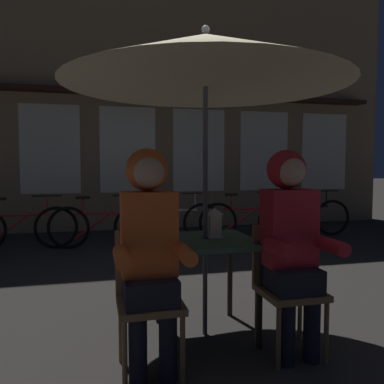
{
  "coord_description": "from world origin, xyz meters",
  "views": [
    {
      "loc": [
        -0.79,
        -2.8,
        1.29
      ],
      "look_at": [
        0.0,
        0.41,
        1.07
      ],
      "focal_mm": 36.48,
      "sensor_mm": 36.0,
      "label": 1
    }
  ],
  "objects_px": {
    "patio_umbrella": "(206,60)",
    "bicycle_fourth": "(172,222)",
    "chair_right": "(286,281)",
    "chair_left": "(148,291)",
    "bicycle_third": "(102,226)",
    "cafe_table": "(205,252)",
    "person_left_hooded": "(149,238)",
    "lantern": "(214,222)",
    "person_right_hooded": "(291,231)",
    "bicycle_second": "(20,228)",
    "bicycle_furthest": "(305,217)",
    "bicycle_fifth": "(247,220)"
  },
  "relations": [
    {
      "from": "person_right_hooded",
      "to": "bicycle_fifth",
      "type": "height_order",
      "value": "person_right_hooded"
    },
    {
      "from": "lantern",
      "to": "bicycle_fifth",
      "type": "bearing_deg",
      "value": 64.25
    },
    {
      "from": "cafe_table",
      "to": "person_left_hooded",
      "type": "bearing_deg",
      "value": -138.43
    },
    {
      "from": "patio_umbrella",
      "to": "bicycle_second",
      "type": "distance_m",
      "value": 4.33
    },
    {
      "from": "person_left_hooded",
      "to": "bicycle_third",
      "type": "distance_m",
      "value": 3.84
    },
    {
      "from": "chair_left",
      "to": "bicycle_third",
      "type": "bearing_deg",
      "value": 93.69
    },
    {
      "from": "bicycle_second",
      "to": "lantern",
      "type": "bearing_deg",
      "value": -60.1
    },
    {
      "from": "chair_right",
      "to": "bicycle_third",
      "type": "height_order",
      "value": "chair_right"
    },
    {
      "from": "chair_left",
      "to": "bicycle_fifth",
      "type": "bearing_deg",
      "value": 59.88
    },
    {
      "from": "person_left_hooded",
      "to": "chair_left",
      "type": "bearing_deg",
      "value": 90.0
    },
    {
      "from": "bicycle_third",
      "to": "patio_umbrella",
      "type": "bearing_deg",
      "value": -77.92
    },
    {
      "from": "person_right_hooded",
      "to": "bicycle_fifth",
      "type": "distance_m",
      "value": 4.07
    },
    {
      "from": "chair_left",
      "to": "person_right_hooded",
      "type": "relative_size",
      "value": 0.62
    },
    {
      "from": "chair_right",
      "to": "bicycle_second",
      "type": "distance_m",
      "value": 4.54
    },
    {
      "from": "chair_left",
      "to": "person_right_hooded",
      "type": "distance_m",
      "value": 1.03
    },
    {
      "from": "cafe_table",
      "to": "bicycle_third",
      "type": "xyz_separation_m",
      "value": [
        -0.72,
        3.37,
        -0.29
      ]
    },
    {
      "from": "patio_umbrella",
      "to": "bicycle_third",
      "type": "height_order",
      "value": "patio_umbrella"
    },
    {
      "from": "chair_left",
      "to": "bicycle_fifth",
      "type": "distance_m",
      "value": 4.38
    },
    {
      "from": "person_left_hooded",
      "to": "bicycle_third",
      "type": "bearing_deg",
      "value": 93.64
    },
    {
      "from": "cafe_table",
      "to": "bicycle_third",
      "type": "height_order",
      "value": "bicycle_third"
    },
    {
      "from": "bicycle_fourth",
      "to": "bicycle_furthest",
      "type": "bearing_deg",
      "value": 1.26
    },
    {
      "from": "person_right_hooded",
      "to": "person_left_hooded",
      "type": "bearing_deg",
      "value": 180.0
    },
    {
      "from": "patio_umbrella",
      "to": "bicycle_third",
      "type": "xyz_separation_m",
      "value": [
        -0.72,
        3.37,
        -1.71
      ]
    },
    {
      "from": "lantern",
      "to": "chair_left",
      "type": "xyz_separation_m",
      "value": [
        -0.56,
        -0.39,
        -0.37
      ]
    },
    {
      "from": "person_left_hooded",
      "to": "patio_umbrella",
      "type": "bearing_deg",
      "value": 41.57
    },
    {
      "from": "chair_right",
      "to": "bicycle_fourth",
      "type": "bearing_deg",
      "value": 90.82
    },
    {
      "from": "lantern",
      "to": "cafe_table",
      "type": "bearing_deg",
      "value": -166.88
    },
    {
      "from": "patio_umbrella",
      "to": "person_left_hooded",
      "type": "distance_m",
      "value": 1.37
    },
    {
      "from": "bicycle_fourth",
      "to": "bicycle_third",
      "type": "bearing_deg",
      "value": -172.48
    },
    {
      "from": "cafe_table",
      "to": "person_right_hooded",
      "type": "height_order",
      "value": "person_right_hooded"
    },
    {
      "from": "person_right_hooded",
      "to": "bicycle_second",
      "type": "bearing_deg",
      "value": 121.49
    },
    {
      "from": "patio_umbrella",
      "to": "chair_left",
      "type": "bearing_deg",
      "value": -142.45
    },
    {
      "from": "patio_umbrella",
      "to": "bicycle_fourth",
      "type": "bearing_deg",
      "value": 83.13
    },
    {
      "from": "lantern",
      "to": "chair_right",
      "type": "xyz_separation_m",
      "value": [
        0.4,
        -0.39,
        -0.37
      ]
    },
    {
      "from": "cafe_table",
      "to": "chair_left",
      "type": "distance_m",
      "value": 0.62
    },
    {
      "from": "bicycle_second",
      "to": "bicycle_fourth",
      "type": "xyz_separation_m",
      "value": [
        2.34,
        0.03,
        0.0
      ]
    },
    {
      "from": "bicycle_second",
      "to": "bicycle_fifth",
      "type": "height_order",
      "value": "same"
    },
    {
      "from": "chair_left",
      "to": "bicycle_third",
      "type": "xyz_separation_m",
      "value": [
        -0.24,
        3.74,
        -0.14
      ]
    },
    {
      "from": "chair_left",
      "to": "patio_umbrella",
      "type": "bearing_deg",
      "value": 37.55
    },
    {
      "from": "lantern",
      "to": "bicycle_fourth",
      "type": "distance_m",
      "value": 3.56
    },
    {
      "from": "patio_umbrella",
      "to": "bicycle_furthest",
      "type": "height_order",
      "value": "patio_umbrella"
    },
    {
      "from": "patio_umbrella",
      "to": "bicycle_second",
      "type": "xyz_separation_m",
      "value": [
        -1.92,
        3.49,
        -1.71
      ]
    },
    {
      "from": "bicycle_fourth",
      "to": "bicycle_furthest",
      "type": "distance_m",
      "value": 2.5
    },
    {
      "from": "chair_left",
      "to": "bicycle_fourth",
      "type": "relative_size",
      "value": 0.52
    },
    {
      "from": "bicycle_second",
      "to": "chair_left",
      "type": "bearing_deg",
      "value": -69.55
    },
    {
      "from": "lantern",
      "to": "bicycle_third",
      "type": "relative_size",
      "value": 0.14
    },
    {
      "from": "lantern",
      "to": "person_right_hooded",
      "type": "relative_size",
      "value": 0.17
    },
    {
      "from": "patio_umbrella",
      "to": "bicycle_fifth",
      "type": "relative_size",
      "value": 1.39
    },
    {
      "from": "cafe_table",
      "to": "lantern",
      "type": "relative_size",
      "value": 3.2
    },
    {
      "from": "bicycle_third",
      "to": "cafe_table",
      "type": "bearing_deg",
      "value": -77.92
    }
  ]
}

